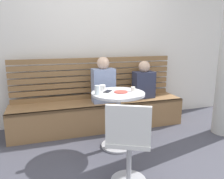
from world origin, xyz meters
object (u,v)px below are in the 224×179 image
(cafe_table, at_px, (118,109))
(cup_ceramic_white, at_px, (102,87))
(cup_espresso_small, at_px, (133,89))
(white_chair, at_px, (129,142))
(person_adult, at_px, (103,82))
(booth_bench, at_px, (100,115))
(cup_water_clear, at_px, (97,90))
(plate_small, at_px, (121,92))
(person_child_left, at_px, (144,82))
(phone_on_table, at_px, (108,91))

(cafe_table, relative_size, cup_ceramic_white, 9.25)
(cup_espresso_small, bearing_deg, cup_ceramic_white, 155.24)
(white_chair, distance_m, person_adult, 1.50)
(cafe_table, distance_m, cup_ceramic_white, 0.36)
(person_adult, relative_size, cup_espresso_small, 12.52)
(cafe_table, distance_m, person_adult, 0.69)
(cafe_table, bearing_deg, booth_bench, 95.85)
(cup_water_clear, xyz_separation_m, plate_small, (0.31, 0.01, -0.05))
(plate_small, bearing_deg, cup_espresso_small, 8.78)
(booth_bench, height_order, person_adult, person_adult)
(person_child_left, bearing_deg, cup_water_clear, -143.42)
(person_child_left, bearing_deg, cup_espresso_small, -125.32)
(person_child_left, xyz_separation_m, cup_espresso_small, (-0.49, -0.69, 0.06))
(booth_bench, distance_m, person_child_left, 0.92)
(cup_water_clear, height_order, cup_ceramic_white, cup_water_clear)
(phone_on_table, bearing_deg, white_chair, 125.23)
(cafe_table, relative_size, plate_small, 4.35)
(person_child_left, bearing_deg, booth_bench, -177.52)
(cup_water_clear, bearing_deg, person_adult, 68.53)
(person_adult, relative_size, plate_small, 4.12)
(cafe_table, relative_size, cup_espresso_small, 13.21)
(cup_ceramic_white, relative_size, plate_small, 0.47)
(person_child_left, relative_size, cup_espresso_small, 10.97)
(cafe_table, relative_size, person_adult, 1.06)
(plate_small, height_order, phone_on_table, plate_small)
(white_chair, bearing_deg, plate_small, 75.10)
(person_adult, xyz_separation_m, person_child_left, (0.72, 0.06, -0.04))
(white_chair, bearing_deg, cup_ceramic_white, 88.61)
(person_child_left, distance_m, cup_water_clear, 1.22)
(white_chair, bearing_deg, cup_espresso_small, 64.75)
(person_adult, distance_m, plate_small, 0.66)
(person_child_left, distance_m, plate_small, 0.98)
(white_chair, height_order, person_child_left, person_child_left)
(cafe_table, height_order, person_child_left, person_child_left)
(white_chair, bearing_deg, cafe_table, 77.64)
(white_chair, relative_size, person_child_left, 1.38)
(cup_espresso_small, height_order, plate_small, cup_espresso_small)
(person_adult, distance_m, phone_on_table, 0.58)
(white_chair, bearing_deg, cup_water_clear, 96.77)
(cafe_table, height_order, plate_small, plate_small)
(cup_ceramic_white, distance_m, cup_espresso_small, 0.41)
(white_chair, xyz_separation_m, cup_water_clear, (-0.09, 0.80, 0.33))
(cafe_table, xyz_separation_m, person_child_left, (0.71, 0.72, 0.19))
(cup_water_clear, height_order, cup_espresso_small, cup_water_clear)
(booth_bench, relative_size, cup_water_clear, 24.55)
(person_adult, relative_size, person_child_left, 1.14)
(person_child_left, xyz_separation_m, plate_small, (-0.67, -0.72, 0.04))
(cup_espresso_small, bearing_deg, booth_bench, 113.44)
(white_chair, relative_size, cup_water_clear, 7.73)
(booth_bench, distance_m, white_chair, 1.51)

